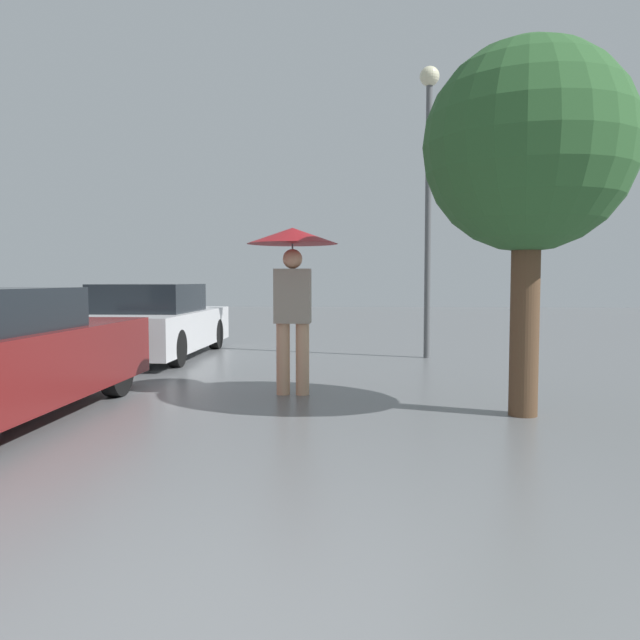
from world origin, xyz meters
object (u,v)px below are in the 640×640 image
at_px(pedestrian, 293,265).
at_px(street_lamp, 429,162).
at_px(tree, 528,150).
at_px(parked_car_farthest, 153,323).

bearing_deg(pedestrian, street_lamp, 62.03).
bearing_deg(tree, parked_car_farthest, 139.80).
bearing_deg(street_lamp, tree, -84.20).
bearing_deg(parked_car_farthest, street_lamp, 2.20).
distance_m(pedestrian, parked_car_farthest, 4.62).
xyz_separation_m(parked_car_farthest, street_lamp, (4.82, 0.19, 2.78)).
bearing_deg(street_lamp, parked_car_farthest, -177.80).
height_order(tree, street_lamp, street_lamp).
xyz_separation_m(pedestrian, tree, (2.43, -0.98, 1.09)).
bearing_deg(tree, pedestrian, 157.93).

